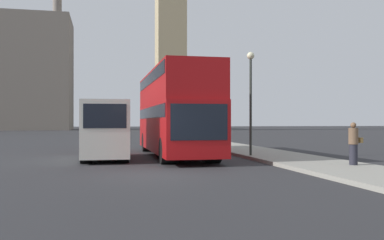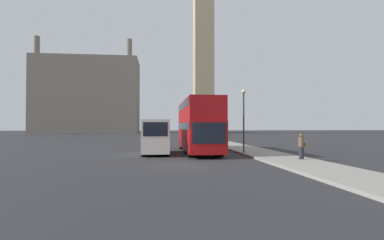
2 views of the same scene
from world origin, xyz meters
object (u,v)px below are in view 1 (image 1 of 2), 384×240
object	(u,v)px
street_lamp	(251,86)
white_van	(104,129)
pedestrian	(354,144)
red_double_decker_bus	(175,109)

from	to	relation	value
street_lamp	white_van	bearing A→B (deg)	173.56
pedestrian	street_lamp	distance (m)	6.20
red_double_decker_bus	pedestrian	size ratio (longest dim) A/B	7.01
street_lamp	red_double_decker_bus	bearing A→B (deg)	149.70
red_double_decker_bus	white_van	world-z (taller)	red_double_decker_bus
pedestrian	red_double_decker_bus	bearing A→B (deg)	127.92
white_van	pedestrian	distance (m)	10.95
white_van	street_lamp	world-z (taller)	street_lamp
red_double_decker_bus	pedestrian	xyz separation A→B (m)	(5.60, -7.19, -1.47)
red_double_decker_bus	pedestrian	distance (m)	9.23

